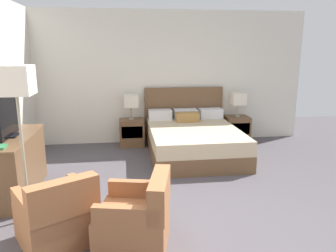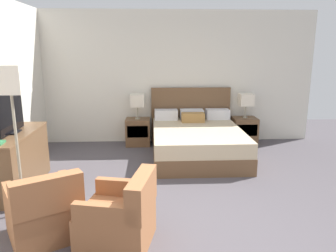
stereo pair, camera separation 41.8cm
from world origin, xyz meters
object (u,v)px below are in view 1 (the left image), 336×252
Objects in this scene: armchair_companion at (137,220)px; table_lamp_left at (131,101)px; table_lamp_right at (238,99)px; tv at (9,115)px; bed at (193,139)px; armchair_by_window at (57,217)px; floor_lamp at (16,90)px; nightstand_left at (132,133)px; nightstand_right at (237,129)px; dresser at (14,165)px.

table_lamp_left is at bearing 89.37° from armchair_companion.
table_lamp_right is 4.41m from tv.
bed reaches higher than armchair_by_window.
floor_lamp reaches higher than table_lamp_right.
armchair_by_window is (-0.84, -3.40, 0.01)m from nightstand_left.
armchair_by_window is at bearing -51.29° from floor_lamp.
table_lamp_left is (-1.12, 0.75, 0.63)m from bed.
bed is at bearing -146.03° from table_lamp_right.
tv is at bearing 121.55° from armchair_by_window.
nightstand_right is at bearing 28.45° from tv.
table_lamp_left reaches higher than armchair_companion.
nightstand_left is at bearing 89.37° from armchair_companion.
nightstand_left is 3.57m from armchair_companion.
tv is (-2.76, -1.35, 0.81)m from bed.
bed is 3.08m from dresser.
nightstand_right is 0.70× the size of tv.
table_lamp_right is at bearing 0.04° from nightstand_left.
bed reaches higher than nightstand_right.
tv is 0.84× the size of armchair_by_window.
floor_lamp is at bearing -64.07° from dresser.
dresser reaches higher than armchair_by_window.
armchair_companion is (-0.04, -3.57, 0.01)m from nightstand_left.
table_lamp_left is at bearing 146.02° from bed.
nightstand_left is at bearing 51.97° from dresser.
dresser is at bearing 121.71° from armchair_by_window.
dresser is (-2.76, -1.35, 0.12)m from bed.
bed is 3.04m from armchair_companion.
armchair_companion reaches higher than nightstand_right.
table_lamp_right is 0.64× the size of tv.
floor_lamp is at bearing -114.05° from nightstand_left.
tv is 1.74m from armchair_by_window.
bed is at bearing -146.08° from nightstand_right.
nightstand_right is at bearing 39.19° from floor_lamp.
tv is 0.96× the size of armchair_companion.
tv is at bearing 55.91° from dresser.
tv is (-3.88, -2.10, 0.18)m from table_lamp_right.
tv is at bearing 137.59° from armchair_companion.
tv reaches higher than nightstand_left.
nightstand_right is 0.59× the size of armchair_by_window.
table_lamp_right is at bearing 39.20° from floor_lamp.
armchair_by_window is 0.53× the size of floor_lamp.
nightstand_right is at bearing 28.48° from dresser.
table_lamp_right reaches higher than dresser.
nightstand_left is 0.38× the size of dresser.
nightstand_right is 4.70m from floor_lamp.
armchair_by_window is at bearing 168.69° from armchair_companion.
table_lamp_left reaches higher than armchair_by_window.
tv is (-1.64, -2.10, 0.18)m from table_lamp_left.
armchair_companion reaches higher than nightstand_left.
floor_lamp is (0.37, -0.76, 1.10)m from dresser.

